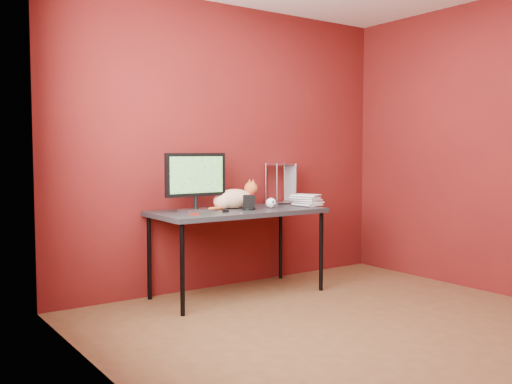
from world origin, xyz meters
TOP-DOWN VIEW (x-y plane):
  - room at (0.00, 0.00)m, footprint 3.52×3.52m
  - desk at (-0.15, 1.37)m, footprint 1.50×0.70m
  - monitor at (-0.52, 1.45)m, footprint 0.57×0.19m
  - cat at (-0.12, 1.48)m, footprint 0.55×0.20m
  - skull_mug at (0.17, 1.31)m, footprint 0.09×0.10m
  - speaker at (-0.08, 1.30)m, footprint 0.12×0.11m
  - book_stack at (0.48, 1.28)m, footprint 0.27×0.30m
  - wire_rack at (0.52, 1.63)m, footprint 0.24×0.20m
  - pocket_knife at (-0.67, 1.21)m, footprint 0.07×0.02m
  - black_gadget at (-0.36, 1.24)m, footprint 0.05×0.03m
  - washer at (-0.28, 1.11)m, footprint 0.04×0.04m

SIDE VIEW (x-z plane):
  - desk at x=-0.15m, z-range 0.32..1.07m
  - washer at x=-0.28m, z-range 0.75..0.75m
  - pocket_knife at x=-0.67m, z-range 0.75..0.76m
  - black_gadget at x=-0.36m, z-range 0.75..0.77m
  - skull_mug at x=0.17m, z-range 0.75..0.84m
  - speaker at x=-0.08m, z-range 0.75..0.87m
  - cat at x=-0.12m, z-range 0.71..0.97m
  - wire_rack at x=0.52m, z-range 0.75..1.14m
  - monitor at x=-0.52m, z-range 0.78..1.27m
  - book_stack at x=0.48m, z-range 0.75..1.96m
  - room at x=0.00m, z-range 0.14..2.75m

